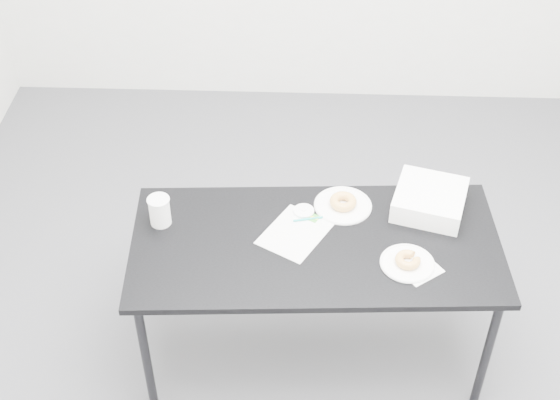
{
  "coord_description": "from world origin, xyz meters",
  "views": [
    {
      "loc": [
        -0.05,
        -2.44,
        2.91
      ],
      "look_at": [
        -0.14,
        0.02,
        0.76
      ],
      "focal_mm": 50.0,
      "sensor_mm": 36.0,
      "label": 1
    }
  ],
  "objects_px": {
    "coffee_cup": "(160,211)",
    "bakery_box": "(430,200)",
    "scorecard": "(295,233)",
    "table": "(316,251)",
    "donut_near": "(408,260)",
    "donut_far": "(343,201)",
    "pen": "(309,219)",
    "plate_near": "(407,263)",
    "plate_far": "(343,205)"
  },
  "relations": [
    {
      "from": "plate_near",
      "to": "donut_near",
      "type": "relative_size",
      "value": 2.13
    },
    {
      "from": "pen",
      "to": "coffee_cup",
      "type": "bearing_deg",
      "value": 171.07
    },
    {
      "from": "donut_near",
      "to": "pen",
      "type": "bearing_deg",
      "value": 148.19
    },
    {
      "from": "plate_far",
      "to": "donut_far",
      "type": "height_order",
      "value": "donut_far"
    },
    {
      "from": "donut_far",
      "to": "coffee_cup",
      "type": "height_order",
      "value": "coffee_cup"
    },
    {
      "from": "pen",
      "to": "plate_near",
      "type": "bearing_deg",
      "value": -44.39
    },
    {
      "from": "table",
      "to": "pen",
      "type": "distance_m",
      "value": 0.15
    },
    {
      "from": "table",
      "to": "donut_near",
      "type": "xyz_separation_m",
      "value": [
        0.36,
        -0.11,
        0.08
      ]
    },
    {
      "from": "pen",
      "to": "bakery_box",
      "type": "relative_size",
      "value": 0.46
    },
    {
      "from": "coffee_cup",
      "to": "bakery_box",
      "type": "distance_m",
      "value": 1.14
    },
    {
      "from": "table",
      "to": "pen",
      "type": "height_order",
      "value": "pen"
    },
    {
      "from": "pen",
      "to": "coffee_cup",
      "type": "height_order",
      "value": "coffee_cup"
    },
    {
      "from": "table",
      "to": "plate_near",
      "type": "xyz_separation_m",
      "value": [
        0.36,
        -0.11,
        0.06
      ]
    },
    {
      "from": "table",
      "to": "bakery_box",
      "type": "distance_m",
      "value": 0.54
    },
    {
      "from": "plate_near",
      "to": "scorecard",
      "type": "bearing_deg",
      "value": 160.29
    },
    {
      "from": "plate_near",
      "to": "donut_far",
      "type": "height_order",
      "value": "donut_far"
    },
    {
      "from": "pen",
      "to": "bakery_box",
      "type": "xyz_separation_m",
      "value": [
        0.51,
        0.1,
        0.04
      ]
    },
    {
      "from": "donut_near",
      "to": "plate_near",
      "type": "bearing_deg",
      "value": 0.0
    },
    {
      "from": "scorecard",
      "to": "plate_near",
      "type": "distance_m",
      "value": 0.48
    },
    {
      "from": "pen",
      "to": "coffee_cup",
      "type": "distance_m",
      "value": 0.62
    },
    {
      "from": "table",
      "to": "bakery_box",
      "type": "bearing_deg",
      "value": 22.2
    },
    {
      "from": "pen",
      "to": "donut_near",
      "type": "height_order",
      "value": "donut_near"
    },
    {
      "from": "table",
      "to": "pen",
      "type": "xyz_separation_m",
      "value": [
        -0.03,
        0.13,
        0.06
      ]
    },
    {
      "from": "plate_near",
      "to": "bakery_box",
      "type": "bearing_deg",
      "value": 70.72
    },
    {
      "from": "donut_far",
      "to": "coffee_cup",
      "type": "xyz_separation_m",
      "value": [
        -0.76,
        -0.13,
        0.04
      ]
    },
    {
      "from": "table",
      "to": "donut_near",
      "type": "bearing_deg",
      "value": -20.31
    },
    {
      "from": "table",
      "to": "scorecard",
      "type": "relative_size",
      "value": 5.47
    },
    {
      "from": "plate_far",
      "to": "bakery_box",
      "type": "height_order",
      "value": "bakery_box"
    },
    {
      "from": "plate_far",
      "to": "pen",
      "type": "bearing_deg",
      "value": -147.01
    },
    {
      "from": "plate_near",
      "to": "plate_far",
      "type": "relative_size",
      "value": 0.87
    },
    {
      "from": "plate_near",
      "to": "plate_far",
      "type": "xyz_separation_m",
      "value": [
        -0.25,
        0.34,
        -0.0
      ]
    },
    {
      "from": "scorecard",
      "to": "coffee_cup",
      "type": "height_order",
      "value": "coffee_cup"
    },
    {
      "from": "pen",
      "to": "plate_near",
      "type": "xyz_separation_m",
      "value": [
        0.39,
        -0.24,
        -0.0
      ]
    },
    {
      "from": "plate_near",
      "to": "donut_near",
      "type": "height_order",
      "value": "donut_near"
    },
    {
      "from": "table",
      "to": "donut_far",
      "type": "relative_size",
      "value": 13.31
    },
    {
      "from": "bakery_box",
      "to": "plate_near",
      "type": "bearing_deg",
      "value": -93.29
    },
    {
      "from": "pen",
      "to": "coffee_cup",
      "type": "relative_size",
      "value": 1.0
    },
    {
      "from": "donut_near",
      "to": "bakery_box",
      "type": "bearing_deg",
      "value": 70.72
    },
    {
      "from": "table",
      "to": "bakery_box",
      "type": "height_order",
      "value": "bakery_box"
    },
    {
      "from": "pen",
      "to": "coffee_cup",
      "type": "xyz_separation_m",
      "value": [
        -0.62,
        -0.04,
        0.06
      ]
    },
    {
      "from": "donut_near",
      "to": "bakery_box",
      "type": "height_order",
      "value": "bakery_box"
    },
    {
      "from": "scorecard",
      "to": "donut_far",
      "type": "distance_m",
      "value": 0.27
    },
    {
      "from": "donut_far",
      "to": "plate_near",
      "type": "bearing_deg",
      "value": -53.87
    },
    {
      "from": "coffee_cup",
      "to": "bakery_box",
      "type": "height_order",
      "value": "coffee_cup"
    },
    {
      "from": "donut_near",
      "to": "scorecard",
      "type": "bearing_deg",
      "value": 160.29
    },
    {
      "from": "plate_near",
      "to": "plate_far",
      "type": "height_order",
      "value": "plate_near"
    },
    {
      "from": "coffee_cup",
      "to": "donut_far",
      "type": "bearing_deg",
      "value": 9.97
    },
    {
      "from": "table",
      "to": "plate_far",
      "type": "xyz_separation_m",
      "value": [
        0.11,
        0.23,
        0.06
      ]
    },
    {
      "from": "scorecard",
      "to": "plate_far",
      "type": "height_order",
      "value": "plate_far"
    },
    {
      "from": "donut_far",
      "to": "coffee_cup",
      "type": "bearing_deg",
      "value": -170.03
    }
  ]
}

